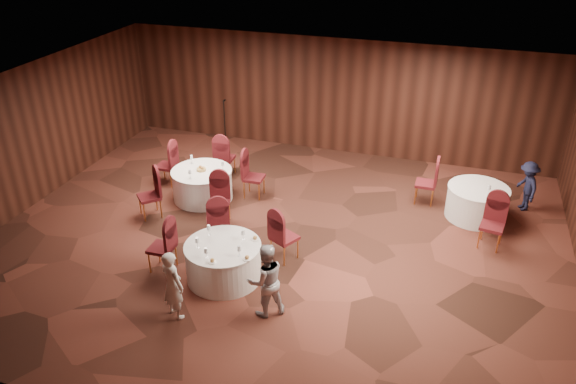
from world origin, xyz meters
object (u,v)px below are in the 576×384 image
(table_left, at_px, (202,184))
(table_right, at_px, (477,202))
(table_main, at_px, (224,261))
(woman_b, at_px, (266,280))
(man_c, at_px, (527,186))
(mic_stand, at_px, (226,141))
(woman_a, at_px, (173,285))

(table_left, relative_size, table_right, 1.06)
(table_main, bearing_deg, table_right, 40.54)
(table_right, xyz_separation_m, woman_b, (-3.42, -4.58, 0.32))
(table_left, height_order, man_c, man_c)
(woman_b, xyz_separation_m, man_c, (4.48, 5.30, -0.10))
(table_right, relative_size, mic_stand, 0.82)
(table_main, distance_m, man_c, 7.23)
(man_c, bearing_deg, table_right, -76.13)
(mic_stand, bearing_deg, table_right, -10.94)
(table_right, distance_m, woman_b, 5.72)
(table_main, xyz_separation_m, woman_b, (1.11, -0.71, 0.32))
(table_main, relative_size, woman_a, 1.10)
(woman_b, bearing_deg, woman_a, -17.54)
(table_right, bearing_deg, table_main, -139.46)
(woman_b, distance_m, man_c, 6.93)
(table_left, height_order, woman_b, woman_b)
(mic_stand, xyz_separation_m, man_c, (7.77, -0.58, 0.11))
(table_right, distance_m, woman_a, 7.10)
(table_main, xyz_separation_m, man_c, (5.59, 4.59, 0.22))
(woman_a, height_order, man_c, woman_a)
(table_main, relative_size, mic_stand, 0.87)
(table_left, relative_size, woman_b, 1.03)
(table_right, xyz_separation_m, mic_stand, (-6.71, 1.30, 0.11))
(table_right, relative_size, woman_b, 0.97)
(table_main, height_order, woman_a, woman_a)
(table_main, height_order, man_c, man_c)
(table_main, distance_m, mic_stand, 5.61)
(table_right, bearing_deg, table_left, -170.14)
(table_right, xyz_separation_m, man_c, (1.06, 0.72, 0.22))
(man_c, bearing_deg, mic_stand, -114.47)
(woman_b, height_order, man_c, woman_b)
(table_main, distance_m, woman_a, 1.35)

